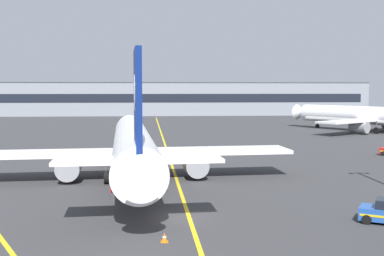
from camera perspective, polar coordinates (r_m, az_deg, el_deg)
name	(u,v)px	position (r m, az deg, el deg)	size (l,w,h in m)	color
ground_plane	(180,219)	(34.12, -1.40, -10.66)	(400.00, 400.00, 0.00)	#353538
taxiway_centreline	(169,158)	(63.53, -2.70, -3.51)	(0.30, 180.00, 0.01)	yellow
airliner_foreground	(133,146)	(48.14, -6.99, -2.12)	(32.26, 41.53, 11.65)	white
airliner_background	(375,116)	(106.77, 20.86, 1.29)	(29.24, 35.81, 11.56)	white
safety_cone_by_nose_gear	(148,155)	(64.14, -5.20, -3.22)	(0.44, 0.44, 0.55)	orange
safety_cone_by_tail	(164,238)	(29.17, -3.28, -12.81)	(0.44, 0.44, 0.55)	orange
terminal_building	(159,98)	(166.46, -3.94, 3.51)	(143.83, 12.40, 11.55)	gray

